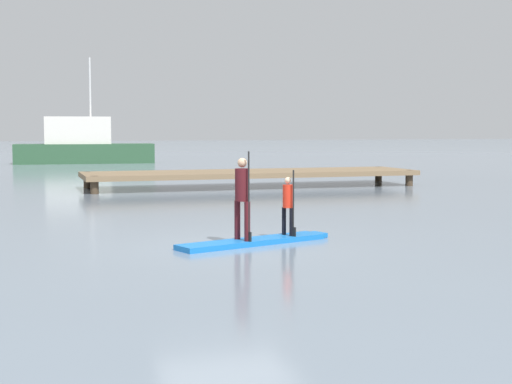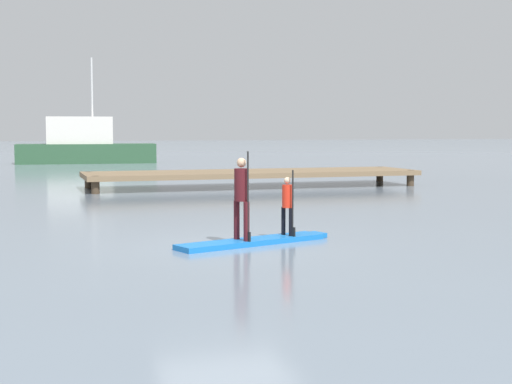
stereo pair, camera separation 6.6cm
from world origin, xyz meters
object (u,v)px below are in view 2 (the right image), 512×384
paddleboard_near (255,241)px  paddler_child_solo (288,203)px  fishing_boat_white_large (84,146)px  paddler_adult (242,193)px

paddleboard_near → paddler_child_solo: (0.74, 0.24, 0.69)m
paddleboard_near → fishing_boat_white_large: bearing=90.5°
paddler_adult → fishing_boat_white_large: fishing_boat_white_large is taller
paddler_child_solo → fishing_boat_white_large: fishing_boat_white_large is taller
paddler_adult → fishing_boat_white_large: 35.06m
paddleboard_near → paddler_adult: bearing=-159.9°
paddler_adult → paddler_child_solo: bearing=18.5°
paddleboard_near → fishing_boat_white_large: size_ratio=0.38×
paddler_child_solo → paddleboard_near: bearing=-162.1°
paddleboard_near → paddler_adult: 0.98m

